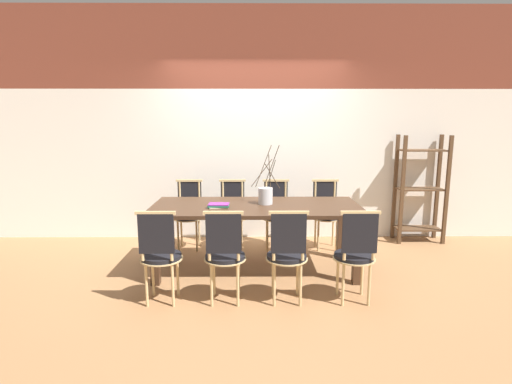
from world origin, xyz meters
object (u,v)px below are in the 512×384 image
(dining_table, at_px, (256,214))
(chair_near_center, at_px, (287,252))
(chair_far_center, at_px, (276,211))
(vase_centerpiece, at_px, (266,195))
(book_stack, at_px, (219,205))
(shelving_rack, at_px, (420,189))

(dining_table, height_order, chair_near_center, chair_near_center)
(dining_table, height_order, chair_far_center, chair_far_center)
(vase_centerpiece, bearing_deg, chair_near_center, -79.11)
(vase_centerpiece, xyz_separation_m, book_stack, (-0.51, -0.17, -0.08))
(chair_near_center, bearing_deg, book_stack, 133.57)
(dining_table, xyz_separation_m, vase_centerpiece, (0.11, 0.08, 0.20))
(dining_table, xyz_separation_m, shelving_rack, (2.29, 1.10, 0.08))
(chair_far_center, relative_size, vase_centerpiece, 1.38)
(chair_near_center, distance_m, chair_far_center, 1.64)
(dining_table, bearing_deg, vase_centerpiece, 34.76)
(book_stack, height_order, shelving_rack, shelving_rack)
(chair_far_center, bearing_deg, chair_near_center, 90.26)
(chair_near_center, distance_m, vase_centerpiece, 0.98)
(chair_near_center, height_order, shelving_rack, shelving_rack)
(dining_table, xyz_separation_m, book_stack, (-0.40, -0.10, 0.12))
(dining_table, xyz_separation_m, chair_far_center, (0.27, 0.82, -0.17))
(chair_far_center, relative_size, shelving_rack, 0.61)
(chair_near_center, xyz_separation_m, chair_far_center, (-0.01, 1.64, 0.00))
(chair_near_center, relative_size, chair_far_center, 1.00)
(book_stack, distance_m, shelving_rack, 2.95)
(chair_far_center, distance_m, vase_centerpiece, 0.84)
(vase_centerpiece, distance_m, shelving_rack, 2.41)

